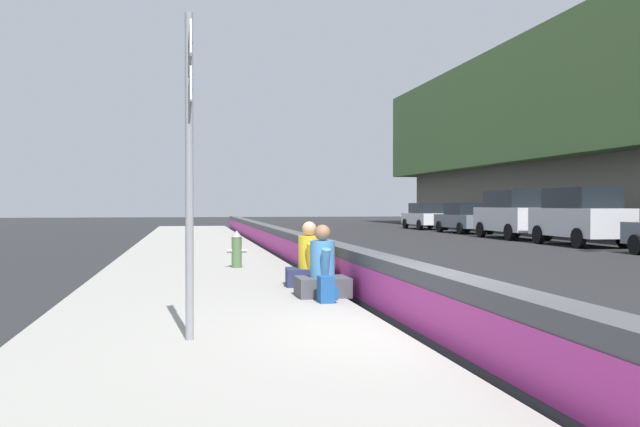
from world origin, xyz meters
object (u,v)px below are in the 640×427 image
at_px(fire_hydrant, 237,249).
at_px(parked_car_midline, 513,214).
at_px(parked_car_farther, 425,216).
at_px(parked_car_fourth, 580,216).
at_px(parked_car_far, 464,218).
at_px(backpack, 327,290).
at_px(seated_person_foreground, 322,274).
at_px(route_sign_post, 190,152).
at_px(seated_person_middle, 309,265).

xyz_separation_m(fire_hydrant, parked_car_midline, (13.76, -13.94, 0.60)).
xyz_separation_m(fire_hydrant, parked_car_farther, (26.29, -14.06, 0.27)).
relative_size(parked_car_fourth, parked_car_farther, 1.08).
distance_m(parked_car_fourth, parked_car_far, 11.82).
bearing_deg(parked_car_fourth, parked_car_midline, 0.36).
height_order(backpack, parked_car_far, parked_car_far).
relative_size(fire_hydrant, parked_car_farther, 0.20).
height_order(seated_person_foreground, backpack, seated_person_foreground).
xyz_separation_m(route_sign_post, seated_person_middle, (4.72, -2.17, -1.70)).
relative_size(seated_person_middle, parked_car_farther, 0.26).
bearing_deg(route_sign_post, parked_car_midline, -33.99).
height_order(fire_hydrant, parked_car_farther, parked_car_farther).
bearing_deg(parked_car_far, parked_car_farther, 0.72).
distance_m(backpack, parked_car_midline, 23.68).
distance_m(fire_hydrant, seated_person_middle, 3.98).
distance_m(seated_person_foreground, parked_car_farther, 34.20).
relative_size(parked_car_midline, parked_car_far, 1.06).
relative_size(route_sign_post, parked_car_midline, 0.75).
relative_size(route_sign_post, seated_person_foreground, 3.09).
bearing_deg(seated_person_foreground, route_sign_post, 146.63).
bearing_deg(parked_car_far, parked_car_fourth, 179.23).
height_order(fire_hydrant, parked_car_fourth, parked_car_fourth).
distance_m(route_sign_post, backpack, 3.76).
height_order(fire_hydrant, seated_person_foreground, seated_person_foreground).
height_order(seated_person_middle, parked_car_fourth, parked_car_fourth).
bearing_deg(backpack, parked_car_farther, -22.08).
distance_m(parked_car_fourth, parked_car_midline, 5.53).
bearing_deg(seated_person_middle, route_sign_post, 155.31).
height_order(fire_hydrant, parked_car_far, parked_car_far).
relative_size(fire_hydrant, seated_person_foreground, 0.75).
distance_m(fire_hydrant, parked_car_far, 24.53).
bearing_deg(backpack, seated_person_foreground, -5.78).
bearing_deg(backpack, fire_hydrant, 8.97).
bearing_deg(fire_hydrant, route_sign_post, 172.64).
xyz_separation_m(parked_car_fourth, parked_car_far, (11.81, -0.16, -0.32)).
relative_size(fire_hydrant, parked_car_far, 0.19).
height_order(seated_person_foreground, parked_car_far, parked_car_far).
distance_m(seated_person_middle, parked_car_far, 27.22).
height_order(seated_person_middle, parked_car_farther, parked_car_farther).
height_order(seated_person_middle, parked_car_midline, parked_car_midline).
height_order(route_sign_post, seated_person_foreground, route_sign_post).
xyz_separation_m(route_sign_post, parked_car_fourth, (16.78, -15.08, -1.03)).
bearing_deg(route_sign_post, backpack, -39.03).
xyz_separation_m(route_sign_post, parked_car_far, (28.59, -15.24, -1.35)).
bearing_deg(parked_car_far, fire_hydrant, 144.80).
bearing_deg(parked_car_midline, route_sign_post, 146.01).
relative_size(backpack, parked_car_fourth, 0.08).
bearing_deg(parked_car_farther, backpack, 157.92).
xyz_separation_m(seated_person_foreground, seated_person_middle, (1.49, -0.05, 0.00)).
relative_size(fire_hydrant, backpack, 2.20).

